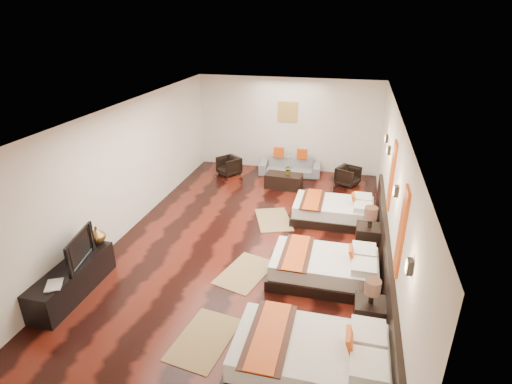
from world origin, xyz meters
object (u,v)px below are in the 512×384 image
(table_plant, at_px, (288,170))
(armchair_left, at_px, (229,166))
(tv, at_px, (75,248))
(book, at_px, (46,286))
(armchair_right, at_px, (348,176))
(tv_console, at_px, (73,280))
(coffee_table, at_px, (284,181))
(nightstand_b, at_px, (368,235))
(figurine, at_px, (97,235))
(bed_far, at_px, (334,211))
(bed_mid, at_px, (325,268))
(nightstand_a, at_px, (369,312))
(sofa, at_px, (290,166))
(bed_near, at_px, (312,358))

(table_plant, bearing_deg, armchair_left, 162.45)
(tv, bearing_deg, book, 164.74)
(armchair_left, height_order, armchair_right, armchair_left)
(tv, height_order, table_plant, tv)
(tv_console, bearing_deg, coffee_table, 63.94)
(nightstand_b, relative_size, coffee_table, 0.97)
(tv_console, xyz_separation_m, figurine, (0.00, 0.82, 0.44))
(bed_far, height_order, tv_console, bed_far)
(bed_mid, distance_m, table_plant, 4.33)
(nightstand_a, height_order, book, nightstand_a)
(sofa, bearing_deg, figurine, -119.03)
(sofa, distance_m, armchair_right, 1.78)
(book, height_order, armchair_left, book)
(sofa, bearing_deg, table_plant, -87.23)
(tv_console, relative_size, armchair_left, 3.00)
(nightstand_a, relative_size, tv_console, 0.50)
(book, bearing_deg, nightstand_a, 10.36)
(table_plant, bearing_deg, nightstand_a, -67.77)
(armchair_right, bearing_deg, bed_far, -161.33)
(book, relative_size, armchair_right, 0.56)
(armchair_right, relative_size, coffee_table, 0.59)
(bed_mid, height_order, coffee_table, bed_mid)
(sofa, distance_m, table_plant, 1.07)
(bed_mid, bearing_deg, bed_far, 90.02)
(nightstand_a, bearing_deg, figurine, 174.26)
(nightstand_a, xyz_separation_m, table_plant, (-2.13, 5.21, 0.22))
(bed_near, bearing_deg, coffee_table, 103.49)
(nightstand_a, bearing_deg, armchair_right, 95.07)
(nightstand_b, distance_m, armchair_left, 5.32)
(bed_near, height_order, table_plant, bed_near)
(tv, bearing_deg, nightstand_a, -99.34)
(bed_mid, bearing_deg, nightstand_b, 58.85)
(nightstand_a, distance_m, tv, 4.92)
(bed_far, height_order, sofa, bed_far)
(bed_mid, distance_m, nightstand_b, 1.45)
(book, height_order, armchair_right, book)
(tv_console, bearing_deg, bed_near, -10.13)
(bed_near, bearing_deg, figurine, 159.52)
(nightstand_a, relative_size, book, 2.72)
(tv, height_order, figurine, tv)
(armchair_left, bearing_deg, coffee_table, 18.69)
(bed_far, xyz_separation_m, armchair_left, (-3.29, 2.29, 0.03))
(tv, height_order, sofa, tv)
(figurine, distance_m, coffee_table, 5.44)
(bed_near, xyz_separation_m, tv, (-4.15, 0.90, 0.55))
(figurine, bearing_deg, bed_near, -20.48)
(nightstand_b, xyz_separation_m, coffee_table, (-2.25, 2.83, -0.14))
(bed_far, distance_m, table_plant, 2.20)
(figurine, xyz_separation_m, sofa, (2.69, 5.74, -0.45))
(nightstand_a, distance_m, nightstand_b, 2.36)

